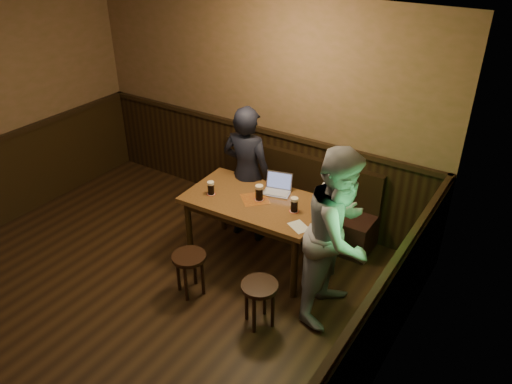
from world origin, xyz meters
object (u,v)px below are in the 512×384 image
object	(u,v)px
pub_table	(255,207)
person_grey	(339,235)
stool_right	(260,292)
laptop	(278,187)
bench	(291,205)
pint_right	(294,205)
stool_left	(189,263)
pint_left	(211,188)
person_suit	(247,174)
pint_mid	(259,193)

from	to	relation	value
pub_table	person_grey	bearing A→B (deg)	-15.00
stool_right	person_grey	size ratio (longest dim) A/B	0.27
pub_table	laptop	bearing A→B (deg)	63.41
bench	stool_right	size ratio (longest dim) A/B	4.52
person_grey	pint_right	bearing A→B (deg)	66.96
pint_right	bench	bearing A→B (deg)	119.85
bench	stool_left	world-z (taller)	bench
pint_left	laptop	size ratio (longest dim) A/B	0.45
pint_left	person_suit	bearing A→B (deg)	79.11
pint_mid	pint_right	distance (m)	0.44
stool_right	person_grey	world-z (taller)	person_grey
bench	pint_right	xyz separation A→B (m)	(0.48, -0.84, 0.59)
pint_right	laptop	world-z (taller)	laptop
pint_mid	laptop	xyz separation A→B (m)	(0.08, 0.26, -0.03)
pint_right	person_suit	world-z (taller)	person_suit
pint_right	pint_left	bearing A→B (deg)	-168.92
pub_table	pint_mid	world-z (taller)	pint_mid
pub_table	person_grey	world-z (taller)	person_grey
person_grey	person_suit	bearing A→B (deg)	66.22
bench	pub_table	xyz separation A→B (m)	(0.00, -0.85, 0.40)
pint_right	stool_left	bearing A→B (deg)	-130.58
stool_left	bench	bearing A→B (deg)	81.32
person_suit	person_grey	distance (m)	1.61
pub_table	stool_left	bearing A→B (deg)	-109.29
pub_table	pint_right	size ratio (longest dim) A/B	9.55
pint_right	person_suit	xyz separation A→B (m)	(-0.84, 0.37, -0.05)
stool_left	person_grey	bearing A→B (deg)	23.75
person_suit	person_grey	xyz separation A→B (m)	(1.48, -0.63, 0.05)
stool_left	pint_mid	size ratio (longest dim) A/B	2.73
bench	pub_table	size ratio (longest dim) A/B	1.41
pint_mid	pint_left	bearing A→B (deg)	-159.82
pint_mid	laptop	distance (m)	0.27
stool_right	pint_mid	bearing A→B (deg)	122.88
person_suit	bench	bearing A→B (deg)	-133.25
pub_table	person_suit	size ratio (longest dim) A/B	0.92
bench	person_grey	size ratio (longest dim) A/B	1.22
stool_left	pub_table	bearing A→B (deg)	73.06
stool_right	laptop	size ratio (longest dim) A/B	1.40
bench	pint_right	bearing A→B (deg)	-60.15
pint_left	laptop	bearing A→B (deg)	37.15
stool_right	pint_right	xyz separation A→B (m)	(-0.12, 0.86, 0.51)
stool_left	person_grey	world-z (taller)	person_grey
laptop	bench	bearing A→B (deg)	87.98
stool_right	pint_mid	distance (m)	1.14
stool_right	laptop	xyz separation A→B (m)	(-0.48, 1.12, 0.48)
person_suit	pint_mid	bearing A→B (deg)	132.43
person_suit	stool_left	bearing A→B (deg)	89.36
stool_left	person_suit	distance (m)	1.33
bench	pint_mid	bearing A→B (deg)	-86.94
pint_right	laptop	xyz separation A→B (m)	(-0.36, 0.26, -0.03)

